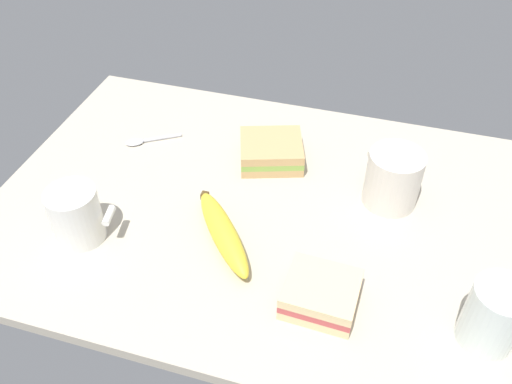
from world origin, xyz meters
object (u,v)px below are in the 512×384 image
object	(u,v)px
banana	(223,233)
spoon	(144,140)
sandwich_main	(321,294)
sandwich_side	(271,151)
coffee_mug_milky	(393,178)
coffee_mug_black	(76,214)
glass_of_milk	(492,318)

from	to	relation	value
banana	spoon	distance (cm)	31.19
sandwich_main	sandwich_side	world-z (taller)	same
coffee_mug_milky	sandwich_main	world-z (taller)	coffee_mug_milky
coffee_mug_milky	sandwich_main	bearing A→B (deg)	-106.09
spoon	banana	bearing A→B (deg)	-41.05
sandwich_main	spoon	xyz separation A→B (cm)	(-40.67, 28.01, -1.82)
sandwich_side	spoon	size ratio (longest dim) A/B	1.37
coffee_mug_milky	spoon	distance (cm)	48.13
coffee_mug_black	glass_of_milk	bearing A→B (deg)	-1.30
sandwich_side	glass_of_milk	xyz separation A→B (cm)	(37.66, -28.67, 2.30)
spoon	coffee_mug_milky	bearing A→B (deg)	-4.02
glass_of_milk	spoon	bearing A→B (deg)	156.66
coffee_mug_black	spoon	world-z (taller)	coffee_mug_black
banana	spoon	world-z (taller)	banana
banana	glass_of_milk	bearing A→B (deg)	-9.67
coffee_mug_black	glass_of_milk	size ratio (longest dim) A/B	1.01
coffee_mug_black	spoon	distance (cm)	26.21
spoon	sandwich_side	bearing A→B (deg)	3.31
coffee_mug_black	coffee_mug_milky	bearing A→B (deg)	25.71
sandwich_side	banana	bearing A→B (deg)	-94.93
sandwich_main	glass_of_milk	size ratio (longest dim) A/B	1.05
sandwich_side	spoon	world-z (taller)	sandwich_side
sandwich_side	banana	xyz separation A→B (cm)	(-1.89, -21.93, -0.25)
sandwich_main	spoon	bearing A→B (deg)	145.44
sandwich_side	spoon	distance (cm)	25.49
sandwich_side	banana	size ratio (longest dim) A/B	0.79
banana	spoon	bearing A→B (deg)	138.95
coffee_mug_black	banana	distance (cm)	23.15
coffee_mug_milky	banana	distance (cm)	29.87
coffee_mug_black	sandwich_main	size ratio (longest dim) A/B	0.96
coffee_mug_milky	banana	bearing A→B (deg)	-144.84
sandwich_main	glass_of_milk	world-z (taller)	glass_of_milk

